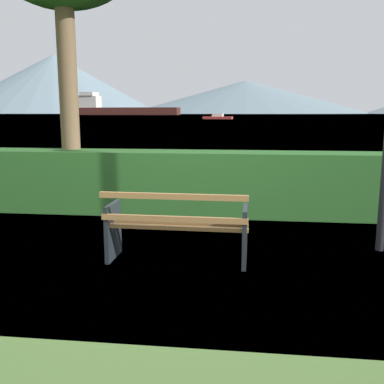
{
  "coord_description": "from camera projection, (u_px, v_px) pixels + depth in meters",
  "views": [
    {
      "loc": [
        0.77,
        -4.97,
        1.74
      ],
      "look_at": [
        0.0,
        1.41,
        0.57
      ],
      "focal_mm": 41.14,
      "sensor_mm": 36.0,
      "label": 1
    }
  ],
  "objects": [
    {
      "name": "ground_plane",
      "position": [
        178.0,
        260.0,
        5.25
      ],
      "size": [
        1400.0,
        1400.0,
        0.0
      ],
      "primitive_type": "plane",
      "color": "#4C6B33"
    },
    {
      "name": "distant_hills",
      "position": [
        204.0,
        90.0,
        578.45
      ],
      "size": [
        846.17,
        367.58,
        81.39
      ],
      "color": "slate",
      "rests_on": "ground_plane"
    },
    {
      "name": "water_surface",
      "position": [
        245.0,
        115.0,
        306.13
      ],
      "size": [
        620.0,
        620.0,
        0.0
      ],
      "primitive_type": "plane",
      "color": "#6B8EA3",
      "rests_on": "ground_plane"
    },
    {
      "name": "park_bench",
      "position": [
        177.0,
        227.0,
        5.12
      ],
      "size": [
        1.67,
        0.6,
        0.87
      ],
      "color": "#A0703F",
      "rests_on": "ground_plane"
    },
    {
      "name": "fishing_boat_near",
      "position": [
        218.0,
        117.0,
        112.0
      ],
      "size": [
        7.73,
        3.71,
        1.4
      ],
      "color": "#B2332D",
      "rests_on": "water_surface"
    },
    {
      "name": "cargo_ship_large",
      "position": [
        115.0,
        109.0,
        288.69
      ],
      "size": [
        74.7,
        16.51,
        14.72
      ],
      "color": "#471E19",
      "rests_on": "water_surface"
    },
    {
      "name": "hedge_row",
      "position": [
        200.0,
        183.0,
        7.59
      ],
      "size": [
        12.12,
        0.8,
        1.08
      ],
      "primitive_type": "cube",
      "color": "#285B23",
      "rests_on": "ground_plane"
    }
  ]
}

